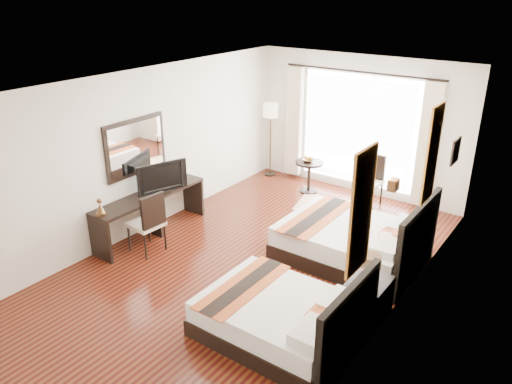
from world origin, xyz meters
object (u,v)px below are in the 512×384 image
Objects in this scene: desk_chair at (148,233)px; fruit_bowl at (308,161)px; side_table at (309,177)px; window_chair at (368,190)px; table_lamp at (371,264)px; console_desk at (151,214)px; bed_far at (354,241)px; nightstand at (368,299)px; television at (160,176)px; floor_lamp at (271,115)px; bed_near at (284,318)px; vase at (363,285)px.

desk_chair reaches higher than fruit_bowl.
side_table is 1.27m from window_chair.
console_desk is (-4.00, -0.05, -0.39)m from table_lamp.
window_chair is at bearing 113.88° from table_lamp.
nightstand is at bearing -57.93° from bed_far.
window_chair is (2.50, 3.13, -0.71)m from television.
desk_chair is at bearing -85.16° from floor_lamp.
bed_near is at bearing -16.15° from console_desk.
vase is 0.21× the size of side_table.
desk_chair is 1.55× the size of side_table.
bed_near is at bearing -54.12° from floor_lamp.
bed_far is at bearing 122.07° from nightstand.
fruit_bowl is at bearing 130.95° from nightstand.
floor_lamp is at bearing 143.82° from bed_far.
desk_chair is at bearing -49.05° from console_desk.
table_lamp is at bearing -168.52° from desk_chair.
floor_lamp is (-3.29, 4.56, 1.11)m from bed_near.
bed_near reaches higher than table_lamp.
window_chair is at bearing 100.66° from bed_near.
floor_lamp reaches higher than console_desk.
side_table is (-2.76, 3.24, 0.05)m from nightstand.
window_chair reaches higher than table_lamp.
side_table is at bearing 128.91° from vase.
side_table reaches higher than vase.
desk_chair is (-3.61, -0.29, -0.25)m from vase.
window_chair is (1.26, 0.15, -0.03)m from side_table.
table_lamp is at bearing -48.79° from fruit_bowl.
vase is at bearing -51.09° from side_table.
table_lamp is 0.29m from vase.
console_desk reaches higher than vase.
window_chair is at bearing -115.53° from desk_chair.
console_desk is 3.45m from fruit_bowl.
bed_near is 3.00m from desk_chair.
vase is at bearing -50.58° from fruit_bowl.
bed_near is 4.69m from fruit_bowl.
floor_lamp is at bearing -81.57° from desk_chair.
bed_near is 1.83× the size of desk_chair.
floor_lamp is at bearing -89.62° from window_chair.
table_lamp is at bearing -57.54° from bed_far.
floor_lamp is (0.03, 3.33, 0.37)m from television.
television is (-3.32, 1.22, 0.74)m from bed_near.
console_desk is at bearing -179.24° from table_lamp.
television is (-4.00, 0.26, 0.74)m from nightstand.
nightstand is 0.49m from table_lamp.
television is (0.02, 0.26, 0.64)m from console_desk.
table_lamp is 3.67m from window_chair.
table_lamp reaches higher than fruit_bowl.
vase is at bearing -43.45° from floor_lamp.
table_lamp is (-0.02, 0.06, 0.49)m from nightstand.
nightstand is 3.66m from desk_chair.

